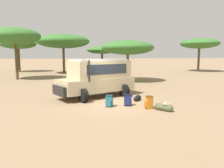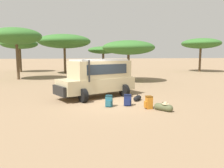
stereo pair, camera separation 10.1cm
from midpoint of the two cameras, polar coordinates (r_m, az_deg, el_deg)
The scene contains 13 objects.
ground_plane at distance 12.36m, azimuth -0.15°, elevation -5.07°, with size 320.00×320.00×0.00m, color #8C7051.
safari_vehicle at distance 14.13m, azimuth -3.45°, elevation 1.83°, with size 5.39×3.80×2.44m.
backpack_beside_front_wheel at distance 11.27m, azimuth 9.82°, elevation -4.77°, with size 0.42×0.35×0.65m.
backpack_cluster_center at distance 11.51m, azimuth -0.55°, elevation -4.48°, with size 0.43×0.45×0.62m.
backpack_near_rear_wheel at distance 11.77m, azimuth 4.36°, elevation -4.26°, with size 0.45×0.43×0.61m.
duffel_bag_low_black_case at distance 11.00m, azimuth 13.55°, elevation -5.91°, with size 0.72×0.86×0.45m.
duffel_bag_soft_canvas at distance 13.13m, azimuth 6.87°, elevation -3.69°, with size 0.61×0.66×0.40m.
acacia_tree_far_left at distance 38.20m, azimuth -22.97°, elevation 9.55°, with size 5.67×5.07×5.23m.
acacia_tree_left_mid at distance 26.46m, azimuth -23.63°, elevation 11.35°, with size 5.41×5.22×5.66m.
acacia_tree_centre_back at distance 33.37m, azimuth -12.25°, elevation 10.81°, with size 7.70×7.49×5.72m.
acacia_tree_right_mid at distance 22.37m, azimuth 4.47°, elevation 9.44°, with size 5.28×5.23×4.17m.
acacia_tree_far_right at distance 38.96m, azimuth -2.24°, elevation 8.80°, with size 5.39×5.04×4.21m.
acacia_tree_distant_right at distance 38.68m, azimuth 22.27°, elevation 9.75°, with size 5.98×6.57×5.38m.
Camera 2 is at (-2.72, -11.75, 2.71)m, focal length 35.00 mm.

